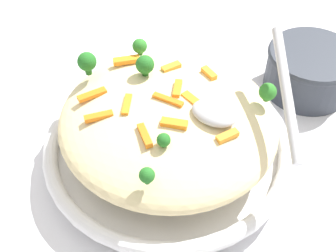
{
  "coord_description": "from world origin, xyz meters",
  "views": [
    {
      "loc": [
        -0.2,
        0.34,
        0.49
      ],
      "look_at": [
        0.0,
        0.0,
        0.07
      ],
      "focal_mm": 48.08,
      "sensor_mm": 36.0,
      "label": 1
    }
  ],
  "objects": [
    {
      "name": "carrot_piece_3",
      "position": [
        0.06,
        0.06,
        0.11
      ],
      "size": [
        0.03,
        0.03,
        0.01
      ],
      "primitive_type": "cube",
      "rotation": [
        0.0,
        0.0,
        0.83
      ],
      "color": "orange",
      "rests_on": "pasta_mound"
    },
    {
      "name": "companion_bowl",
      "position": [
        -0.12,
        -0.24,
        0.04
      ],
      "size": [
        0.14,
        0.14,
        0.07
      ],
      "color": "#333842",
      "rests_on": "ground_plane"
    },
    {
      "name": "serving_spoon",
      "position": [
        -0.08,
        -0.02,
        0.13
      ],
      "size": [
        0.15,
        0.15,
        0.07
      ],
      "color": "#B7B7BC",
      "rests_on": "pasta_mound"
    },
    {
      "name": "broccoli_floret_3",
      "position": [
        0.12,
        -0.0,
        0.12
      ],
      "size": [
        0.03,
        0.03,
        0.03
      ],
      "color": "#205B1C",
      "rests_on": "pasta_mound"
    },
    {
      "name": "carrot_piece_9",
      "position": [
        0.09,
        0.03,
        0.11
      ],
      "size": [
        0.03,
        0.04,
        0.01
      ],
      "primitive_type": "cube",
      "rotation": [
        0.0,
        0.0,
        1.04
      ],
      "color": "orange",
      "rests_on": "pasta_mound"
    },
    {
      "name": "serving_bowl",
      "position": [
        0.0,
        0.0,
        0.02
      ],
      "size": [
        0.33,
        0.33,
        0.04
      ],
      "color": "silver",
      "rests_on": "ground_plane"
    },
    {
      "name": "carrot_piece_11",
      "position": [
        -0.03,
        -0.02,
        0.11
      ],
      "size": [
        0.04,
        0.02,
        0.01
      ],
      "primitive_type": "cube",
      "rotation": [
        0.0,
        0.0,
        5.95
      ],
      "color": "orange",
      "rests_on": "pasta_mound"
    },
    {
      "name": "carrot_piece_6",
      "position": [
        -0.01,
        0.06,
        0.11
      ],
      "size": [
        0.03,
        0.03,
        0.01
      ],
      "primitive_type": "cube",
      "rotation": [
        0.0,
        0.0,
        5.59
      ],
      "color": "orange",
      "rests_on": "pasta_mound"
    },
    {
      "name": "pasta_mound",
      "position": [
        0.0,
        0.0,
        0.08
      ],
      "size": [
        0.28,
        0.28,
        0.07
      ],
      "primitive_type": "ellipsoid",
      "color": "beige",
      "rests_on": "serving_bowl"
    },
    {
      "name": "ground_plane",
      "position": [
        0.0,
        0.0,
        0.0
      ],
      "size": [
        2.4,
        2.4,
        0.0
      ],
      "primitive_type": "plane",
      "color": "silver"
    },
    {
      "name": "carrot_piece_2",
      "position": [
        0.09,
        -0.04,
        0.11
      ],
      "size": [
        0.03,
        0.03,
        0.01
      ],
      "primitive_type": "cube",
      "rotation": [
        0.0,
        0.0,
        3.88
      ],
      "color": "orange",
      "rests_on": "pasta_mound"
    },
    {
      "name": "broccoli_floret_0",
      "position": [
        0.08,
        -0.07,
        0.12
      ],
      "size": [
        0.02,
        0.02,
        0.02
      ],
      "color": "#296820",
      "rests_on": "pasta_mound"
    },
    {
      "name": "broccoli_floret_2",
      "position": [
        -0.1,
        -0.07,
        0.12
      ],
      "size": [
        0.02,
        0.02,
        0.02
      ],
      "color": "#296820",
      "rests_on": "pasta_mound"
    },
    {
      "name": "carrot_piece_0",
      "position": [
        0.03,
        -0.06,
        0.11
      ],
      "size": [
        0.02,
        0.03,
        0.01
      ],
      "primitive_type": "cube",
      "rotation": [
        0.0,
        0.0,
        4.21
      ],
      "color": "orange",
      "rests_on": "pasta_mound"
    },
    {
      "name": "carrot_piece_1",
      "position": [
        -0.09,
        0.01,
        0.11
      ],
      "size": [
        0.02,
        0.03,
        0.01
      ],
      "primitive_type": "cube",
      "rotation": [
        0.0,
        0.0,
        1.05
      ],
      "color": "orange",
      "rests_on": "pasta_mound"
    },
    {
      "name": "broccoli_floret_5",
      "position": [
        0.05,
        -0.03,
        0.13
      ],
      "size": [
        0.02,
        0.02,
        0.03
      ],
      "color": "#205B1C",
      "rests_on": "pasta_mound"
    },
    {
      "name": "broccoli_floret_1",
      "position": [
        -0.04,
        0.11,
        0.12
      ],
      "size": [
        0.02,
        0.02,
        0.02
      ],
      "color": "#205B1C",
      "rests_on": "pasta_mound"
    },
    {
      "name": "carrot_piece_7",
      "position": [
        -0.0,
        0.0,
        0.11
      ],
      "size": [
        0.04,
        0.01,
        0.01
      ],
      "primitive_type": "cube",
      "rotation": [
        0.0,
        0.0,
        3.19
      ],
      "color": "orange",
      "rests_on": "pasta_mound"
    },
    {
      "name": "broccoli_floret_4",
      "position": [
        -0.03,
        0.06,
        0.12
      ],
      "size": [
        0.02,
        0.02,
        0.02
      ],
      "color": "#205B1C",
      "rests_on": "pasta_mound"
    },
    {
      "name": "carrot_piece_10",
      "position": [
        -0.02,
        -0.07,
        0.11
      ],
      "size": [
        0.03,
        0.02,
        0.01
      ],
      "primitive_type": "cube",
      "rotation": [
        0.0,
        0.0,
        5.81
      ],
      "color": "orange",
      "rests_on": "pasta_mound"
    },
    {
      "name": "carrot_piece_4",
      "position": [
        0.04,
        0.03,
        0.11
      ],
      "size": [
        0.02,
        0.03,
        0.01
      ],
      "primitive_type": "cube",
      "rotation": [
        0.0,
        0.0,
        5.14
      ],
      "color": "orange",
      "rests_on": "pasta_mound"
    },
    {
      "name": "carrot_piece_8",
      "position": [
        -0.0,
        -0.02,
        0.11
      ],
      "size": [
        0.02,
        0.03,
        0.01
      ],
      "primitive_type": "cube",
      "rotation": [
        0.0,
        0.0,
        5.09
      ],
      "color": "orange",
      "rests_on": "pasta_mound"
    },
    {
      "name": "carrot_piece_5",
      "position": [
        -0.03,
        0.03,
        0.11
      ],
      "size": [
        0.03,
        0.02,
        0.01
      ],
      "primitive_type": "cube",
      "rotation": [
        0.0,
        0.0,
        0.32
      ],
      "color": "orange",
      "rests_on": "pasta_mound"
    }
  ]
}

